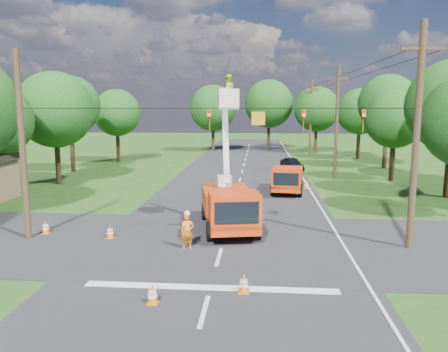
# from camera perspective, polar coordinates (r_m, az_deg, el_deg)

# --- Properties ---
(ground) EXTENTS (140.00, 140.00, 0.00)m
(ground) POSITION_cam_1_polar(r_m,az_deg,el_deg) (38.27, 2.09, -0.56)
(ground) COLOR #204715
(ground) RESTS_ON ground
(road_main) EXTENTS (12.00, 100.00, 0.06)m
(road_main) POSITION_cam_1_polar(r_m,az_deg,el_deg) (38.27, 2.09, -0.56)
(road_main) COLOR black
(road_main) RESTS_ON ground
(road_cross) EXTENTS (56.00, 10.00, 0.07)m
(road_cross) POSITION_cam_1_polar(r_m,az_deg,el_deg) (20.77, -0.16, -8.81)
(road_cross) COLOR black
(road_cross) RESTS_ON ground
(stop_bar) EXTENTS (9.00, 0.45, 0.02)m
(stop_bar) POSITION_cam_1_polar(r_m,az_deg,el_deg) (15.92, -1.77, -14.52)
(stop_bar) COLOR silver
(stop_bar) RESTS_ON ground
(edge_line) EXTENTS (0.12, 90.00, 0.02)m
(edge_line) POSITION_cam_1_polar(r_m,az_deg,el_deg) (38.44, 10.46, -0.66)
(edge_line) COLOR silver
(edge_line) RESTS_ON ground
(bucket_truck) EXTENTS (3.49, 6.70, 7.98)m
(bucket_truck) POSITION_cam_1_polar(r_m,az_deg,el_deg) (22.58, 0.65, -2.98)
(bucket_truck) COLOR #C63A0D
(bucket_truck) RESTS_ON ground
(second_truck) EXTENTS (2.67, 5.72, 2.07)m
(second_truck) POSITION_cam_1_polar(r_m,az_deg,el_deg) (32.94, 8.28, -0.31)
(second_truck) COLOR #C63A0D
(second_truck) RESTS_ON ground
(ground_worker) EXTENTS (0.68, 0.54, 1.63)m
(ground_worker) POSITION_cam_1_polar(r_m,az_deg,el_deg) (19.83, -4.82, -7.24)
(ground_worker) COLOR orange
(ground_worker) RESTS_ON ground
(distant_car) EXTENTS (2.55, 4.12, 1.31)m
(distant_car) POSITION_cam_1_polar(r_m,az_deg,el_deg) (44.87, 8.87, 1.60)
(distant_car) COLOR black
(distant_car) RESTS_ON ground
(traffic_cone_0) EXTENTS (0.38, 0.38, 0.71)m
(traffic_cone_0) POSITION_cam_1_polar(r_m,az_deg,el_deg) (14.83, -9.33, -14.96)
(traffic_cone_0) COLOR #E35E0B
(traffic_cone_0) RESTS_ON ground
(traffic_cone_1) EXTENTS (0.38, 0.38, 0.71)m
(traffic_cone_1) POSITION_cam_1_polar(r_m,az_deg,el_deg) (15.45, 2.60, -13.84)
(traffic_cone_1) COLOR #E35E0B
(traffic_cone_1) RESTS_ON ground
(traffic_cone_2) EXTENTS (0.38, 0.38, 0.71)m
(traffic_cone_2) POSITION_cam_1_polar(r_m,az_deg,el_deg) (25.09, 2.57, -4.83)
(traffic_cone_2) COLOR #E35E0B
(traffic_cone_2) RESTS_ON ground
(traffic_cone_3) EXTENTS (0.38, 0.38, 0.71)m
(traffic_cone_3) POSITION_cam_1_polar(r_m,az_deg,el_deg) (30.05, 4.51, -2.53)
(traffic_cone_3) COLOR #E35E0B
(traffic_cone_3) RESTS_ON ground
(traffic_cone_4) EXTENTS (0.38, 0.38, 0.71)m
(traffic_cone_4) POSITION_cam_1_polar(r_m,az_deg,el_deg) (22.10, -14.65, -7.03)
(traffic_cone_4) COLOR #E35E0B
(traffic_cone_4) RESTS_ON ground
(traffic_cone_5) EXTENTS (0.38, 0.38, 0.71)m
(traffic_cone_5) POSITION_cam_1_polar(r_m,az_deg,el_deg) (23.91, -22.27, -6.20)
(traffic_cone_5) COLOR #E35E0B
(traffic_cone_5) RESTS_ON ground
(traffic_cone_7) EXTENTS (0.38, 0.38, 0.71)m
(traffic_cone_7) POSITION_cam_1_polar(r_m,az_deg,el_deg) (34.87, 10.69, -1.05)
(traffic_cone_7) COLOR #E35E0B
(traffic_cone_7) RESTS_ON ground
(pole_right_near) EXTENTS (1.80, 0.30, 10.00)m
(pole_right_near) POSITION_cam_1_polar(r_m,az_deg,el_deg) (20.90, 23.84, 4.82)
(pole_right_near) COLOR #4C3823
(pole_right_near) RESTS_ON ground
(pole_right_mid) EXTENTS (1.80, 0.30, 10.00)m
(pole_right_mid) POSITION_cam_1_polar(r_m,az_deg,el_deg) (40.31, 14.51, 6.95)
(pole_right_mid) COLOR #4C3823
(pole_right_mid) RESTS_ON ground
(pole_right_far) EXTENTS (1.80, 0.30, 10.00)m
(pole_right_far) POSITION_cam_1_polar(r_m,az_deg,el_deg) (60.11, 11.27, 7.64)
(pole_right_far) COLOR #4C3823
(pole_right_far) RESTS_ON ground
(pole_left) EXTENTS (0.30, 0.30, 9.00)m
(pole_left) POSITION_cam_1_polar(r_m,az_deg,el_deg) (22.72, -24.84, 3.49)
(pole_left) COLOR #4C3823
(pole_left) RESTS_ON ground
(signal_span) EXTENTS (18.00, 0.29, 1.07)m
(signal_span) POSITION_cam_1_polar(r_m,az_deg,el_deg) (19.71, 6.35, 7.57)
(signal_span) COLOR black
(signal_span) RESTS_ON ground
(tree_left_d) EXTENTS (6.20, 6.20, 9.24)m
(tree_left_d) POSITION_cam_1_polar(r_m,az_deg,el_deg) (38.49, -21.23, 8.06)
(tree_left_d) COLOR #382616
(tree_left_d) RESTS_ON ground
(tree_left_e) EXTENTS (5.80, 5.80, 9.41)m
(tree_left_e) POSITION_cam_1_polar(r_m,az_deg,el_deg) (45.60, -19.47, 8.67)
(tree_left_e) COLOR #382616
(tree_left_e) RESTS_ON ground
(tree_left_f) EXTENTS (5.40, 5.40, 8.40)m
(tree_left_f) POSITION_cam_1_polar(r_m,az_deg,el_deg) (52.36, -13.83, 8.01)
(tree_left_f) COLOR #382616
(tree_left_f) RESTS_ON ground
(tree_right_c) EXTENTS (5.00, 5.00, 7.83)m
(tree_right_c) POSITION_cam_1_polar(r_m,az_deg,el_deg) (40.40, 21.40, 6.91)
(tree_right_c) COLOR #382616
(tree_right_c) RESTS_ON ground
(tree_right_d) EXTENTS (6.00, 6.00, 9.70)m
(tree_right_d) POSITION_cam_1_polar(r_m,az_deg,el_deg) (48.52, 20.60, 8.82)
(tree_right_d) COLOR #382616
(tree_right_d) RESTS_ON ground
(tree_right_e) EXTENTS (5.60, 5.60, 8.63)m
(tree_right_e) POSITION_cam_1_polar(r_m,az_deg,el_deg) (56.04, 17.32, 8.04)
(tree_right_e) COLOR #382616
(tree_right_e) RESTS_ON ground
(tree_far_a) EXTENTS (6.60, 6.60, 9.50)m
(tree_far_a) POSITION_cam_1_polar(r_m,az_deg,el_deg) (63.06, -1.45, 8.85)
(tree_far_a) COLOR #382616
(tree_far_a) RESTS_ON ground
(tree_far_b) EXTENTS (7.00, 7.00, 10.32)m
(tree_far_b) POSITION_cam_1_polar(r_m,az_deg,el_deg) (64.72, 5.90, 9.36)
(tree_far_b) COLOR #382616
(tree_far_b) RESTS_ON ground
(tree_far_c) EXTENTS (6.20, 6.20, 9.18)m
(tree_far_c) POSITION_cam_1_polar(r_m,az_deg,el_deg) (62.20, 12.01, 8.54)
(tree_far_c) COLOR #382616
(tree_far_c) RESTS_ON ground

